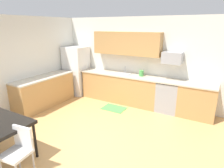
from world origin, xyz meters
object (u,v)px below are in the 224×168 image
Objects in this scene: kettle at (141,74)px; oven_range at (168,96)px; microwave at (172,58)px; refrigerator at (77,71)px; chair_near_table at (19,149)px.

oven_range is at bearing -3.28° from kettle.
kettle is at bearing -176.72° from microwave.
microwave reaches higher than oven_range.
refrigerator reaches higher than chair_near_table.
oven_range is at bearing -90.00° from microwave.
refrigerator is at bearing 116.45° from chair_near_table.
chair_near_table is 4.25× the size of kettle.
microwave reaches higher than kettle.
kettle is (2.45, 0.13, 0.16)m from refrigerator.
oven_range is 1.12m from microwave.
kettle reaches higher than chair_near_table.
oven_range is 1.04m from kettle.
kettle is (-0.87, -0.05, -0.55)m from microwave.
refrigerator is at bearing -176.90° from microwave.
oven_range is 1.07× the size of chair_near_table.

